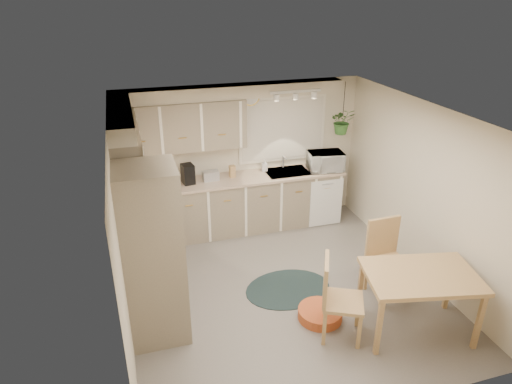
{
  "coord_description": "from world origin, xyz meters",
  "views": [
    {
      "loc": [
        -1.81,
        -4.8,
        3.76
      ],
      "look_at": [
        -0.21,
        0.55,
        1.23
      ],
      "focal_mm": 32.0,
      "sensor_mm": 36.0,
      "label": 1
    }
  ],
  "objects_px": {
    "braided_rug": "(288,289)",
    "pet_bed": "(320,314)",
    "microwave": "(326,159)",
    "dining_table": "(417,302)",
    "chair_left": "(343,299)",
    "chair_back": "(390,261)"
  },
  "relations": [
    {
      "from": "chair_left",
      "to": "pet_bed",
      "type": "xyz_separation_m",
      "value": [
        -0.11,
        0.34,
        -0.44
      ]
    },
    {
      "from": "chair_back",
      "to": "pet_bed",
      "type": "bearing_deg",
      "value": 8.25
    },
    {
      "from": "chair_left",
      "to": "braided_rug",
      "type": "distance_m",
      "value": 1.16
    },
    {
      "from": "dining_table",
      "to": "microwave",
      "type": "xyz_separation_m",
      "value": [
        0.11,
        2.9,
        0.74
      ]
    },
    {
      "from": "dining_table",
      "to": "chair_left",
      "type": "relative_size",
      "value": 1.24
    },
    {
      "from": "chair_left",
      "to": "microwave",
      "type": "distance_m",
      "value": 2.98
    },
    {
      "from": "dining_table",
      "to": "braided_rug",
      "type": "xyz_separation_m",
      "value": [
        -1.16,
        1.17,
        -0.39
      ]
    },
    {
      "from": "chair_left",
      "to": "pet_bed",
      "type": "relative_size",
      "value": 1.85
    },
    {
      "from": "dining_table",
      "to": "microwave",
      "type": "height_order",
      "value": "microwave"
    },
    {
      "from": "braided_rug",
      "to": "microwave",
      "type": "relative_size",
      "value": 2.06
    },
    {
      "from": "dining_table",
      "to": "braided_rug",
      "type": "relative_size",
      "value": 1.07
    },
    {
      "from": "microwave",
      "to": "dining_table",
      "type": "bearing_deg",
      "value": -85.8
    },
    {
      "from": "chair_back",
      "to": "pet_bed",
      "type": "xyz_separation_m",
      "value": [
        -1.03,
        -0.18,
        -0.46
      ]
    },
    {
      "from": "chair_left",
      "to": "microwave",
      "type": "xyz_separation_m",
      "value": [
        0.99,
        2.74,
        0.63
      ]
    },
    {
      "from": "chair_back",
      "to": "chair_left",
      "type": "bearing_deg",
      "value": 27.73
    },
    {
      "from": "braided_rug",
      "to": "pet_bed",
      "type": "height_order",
      "value": "pet_bed"
    },
    {
      "from": "dining_table",
      "to": "microwave",
      "type": "relative_size",
      "value": 2.2
    },
    {
      "from": "dining_table",
      "to": "braided_rug",
      "type": "distance_m",
      "value": 1.69
    },
    {
      "from": "dining_table",
      "to": "pet_bed",
      "type": "height_order",
      "value": "dining_table"
    },
    {
      "from": "braided_rug",
      "to": "microwave",
      "type": "xyz_separation_m",
      "value": [
        1.27,
        1.73,
        1.13
      ]
    },
    {
      "from": "chair_back",
      "to": "microwave",
      "type": "distance_m",
      "value": 2.3
    },
    {
      "from": "braided_rug",
      "to": "pet_bed",
      "type": "xyz_separation_m",
      "value": [
        0.17,
        -0.67,
        0.06
      ]
    }
  ]
}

